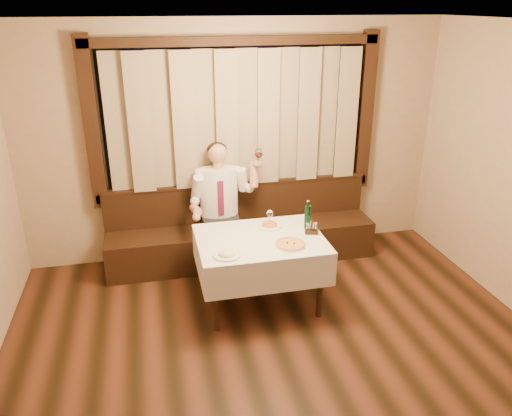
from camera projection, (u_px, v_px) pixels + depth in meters
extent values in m
cube|color=silver|center=(334.00, 30.00, 2.67)|extent=(5.00, 6.00, 0.01)
cube|color=tan|center=(236.00, 142.00, 5.91)|extent=(5.00, 0.01, 2.80)
cube|color=black|center=(235.00, 118.00, 5.78)|extent=(3.00, 0.02, 1.60)
cube|color=orange|center=(176.00, 146.00, 5.74)|extent=(0.50, 0.01, 0.40)
cube|color=black|center=(237.00, 187.00, 6.07)|extent=(3.30, 0.12, 0.10)
cube|color=black|center=(235.00, 41.00, 5.42)|extent=(3.30, 0.12, 0.10)
cube|color=black|center=(91.00, 125.00, 5.41)|extent=(0.16, 0.12, 1.90)
cube|color=black|center=(365.00, 112.00, 6.07)|extent=(0.16, 0.12, 1.90)
cube|color=#988161|center=(237.00, 119.00, 5.69)|extent=(2.90, 0.08, 1.55)
cube|color=black|center=(242.00, 243.00, 6.07)|extent=(3.20, 0.60, 0.45)
cube|color=black|center=(238.00, 201.00, 6.12)|extent=(3.20, 0.12, 0.45)
cube|color=black|center=(237.00, 183.00, 6.02)|extent=(3.20, 0.14, 0.04)
cylinder|color=black|center=(216.00, 298.00, 4.70)|extent=(0.06, 0.06, 0.71)
cylinder|color=black|center=(320.00, 285.00, 4.91)|extent=(0.06, 0.06, 0.71)
cylinder|color=black|center=(205.00, 261.00, 5.37)|extent=(0.06, 0.06, 0.71)
cylinder|color=black|center=(298.00, 252.00, 5.58)|extent=(0.06, 0.06, 0.71)
cube|color=black|center=(260.00, 240.00, 5.00)|extent=(1.20, 0.90, 0.04)
cube|color=white|center=(260.00, 238.00, 4.99)|extent=(1.26, 0.96, 0.01)
cube|color=white|center=(272.00, 277.00, 4.62)|extent=(1.26, 0.01, 0.35)
cube|color=white|center=(250.00, 234.00, 5.49)|extent=(1.26, 0.01, 0.35)
cube|color=white|center=(198.00, 260.00, 4.93)|extent=(0.01, 0.96, 0.35)
cube|color=white|center=(319.00, 247.00, 5.18)|extent=(0.01, 0.96, 0.35)
cylinder|color=white|center=(290.00, 245.00, 4.83)|extent=(0.31, 0.31, 0.01)
cylinder|color=#D66120|center=(290.00, 244.00, 4.83)|extent=(0.28, 0.28, 0.01)
torus|color=tan|center=(290.00, 244.00, 4.83)|extent=(0.29, 0.29, 0.02)
sphere|color=black|center=(287.00, 243.00, 4.83)|extent=(0.02, 0.02, 0.02)
sphere|color=black|center=(294.00, 243.00, 4.82)|extent=(0.02, 0.02, 0.02)
cylinder|color=white|center=(270.00, 226.00, 5.24)|extent=(0.27, 0.27, 0.02)
ellipsoid|color=#BF591E|center=(270.00, 222.00, 5.22)|extent=(0.17, 0.17, 0.08)
cylinder|color=white|center=(227.00, 255.00, 4.64)|extent=(0.27, 0.27, 0.02)
ellipsoid|color=beige|center=(227.00, 251.00, 4.62)|extent=(0.17, 0.17, 0.07)
cylinder|color=#0D4020|center=(308.00, 217.00, 5.16)|extent=(0.07, 0.07, 0.25)
cylinder|color=#0D4020|center=(308.00, 204.00, 5.10)|extent=(0.03, 0.03, 0.06)
cylinder|color=silver|center=(308.00, 201.00, 5.09)|extent=(0.03, 0.03, 0.01)
cylinder|color=white|center=(270.00, 226.00, 5.25)|extent=(0.06, 0.06, 0.01)
cylinder|color=white|center=(270.00, 221.00, 5.23)|extent=(0.01, 0.01, 0.10)
ellipsoid|color=white|center=(270.00, 214.00, 5.20)|extent=(0.07, 0.07, 0.08)
cube|color=black|center=(311.00, 232.00, 5.07)|extent=(0.14, 0.10, 0.04)
cube|color=black|center=(312.00, 225.00, 5.04)|extent=(0.03, 0.07, 0.10)
cylinder|color=white|center=(308.00, 227.00, 5.05)|extent=(0.04, 0.04, 0.08)
cylinder|color=silver|center=(308.00, 223.00, 5.04)|extent=(0.04, 0.04, 0.01)
cylinder|color=white|center=(315.00, 227.00, 5.05)|extent=(0.04, 0.04, 0.08)
cylinder|color=silver|center=(316.00, 223.00, 5.03)|extent=(0.04, 0.04, 0.01)
cube|color=black|center=(222.00, 226.00, 5.79)|extent=(0.42, 0.47, 0.17)
cube|color=black|center=(216.00, 260.00, 5.67)|extent=(0.12, 0.13, 0.45)
cube|color=black|center=(236.00, 258.00, 5.72)|extent=(0.12, 0.13, 0.45)
ellipsoid|color=white|center=(219.00, 192.00, 5.79)|extent=(0.44, 0.27, 0.57)
cube|color=maroon|center=(221.00, 198.00, 5.67)|extent=(0.07, 0.01, 0.42)
cylinder|color=tan|center=(218.00, 165.00, 5.66)|extent=(0.11, 0.11, 0.08)
sphere|color=tan|center=(218.00, 153.00, 5.61)|extent=(0.22, 0.22, 0.22)
ellipsoid|color=black|center=(217.00, 150.00, 5.63)|extent=(0.23, 0.23, 0.17)
sphere|color=white|center=(200.00, 174.00, 5.66)|extent=(0.14, 0.14, 0.14)
sphere|color=white|center=(236.00, 171.00, 5.74)|extent=(0.14, 0.14, 0.14)
sphere|color=tan|center=(196.00, 218.00, 5.38)|extent=(0.09, 0.09, 0.09)
sphere|color=tan|center=(258.00, 163.00, 5.57)|extent=(0.10, 0.10, 0.10)
cylinder|color=white|center=(258.00, 161.00, 5.53)|extent=(0.01, 0.01, 0.12)
ellipsoid|color=white|center=(258.00, 153.00, 5.49)|extent=(0.09, 0.09, 0.11)
ellipsoid|color=#4C070F|center=(258.00, 155.00, 5.50)|extent=(0.07, 0.07, 0.06)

